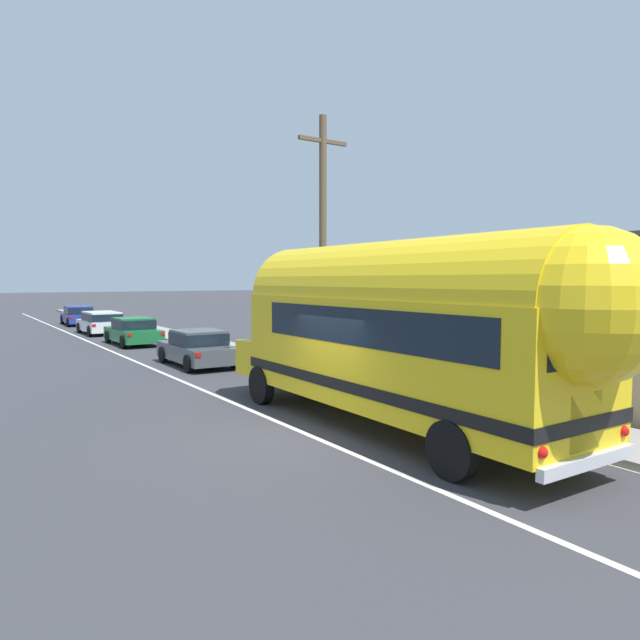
{
  "coord_description": "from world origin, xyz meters",
  "views": [
    {
      "loc": [
        -6.34,
        -9.92,
        3.29
      ],
      "look_at": [
        1.94,
        2.56,
        2.22
      ],
      "focal_mm": 31.93,
      "sensor_mm": 36.0,
      "label": 1
    }
  ],
  "objects_px": {
    "utility_pole": "(323,244)",
    "painted_bus": "(406,327)",
    "car_second": "(133,330)",
    "car_lead": "(198,347)",
    "car_fourth": "(78,315)",
    "car_third": "(101,321)"
  },
  "relations": [
    {
      "from": "car_third",
      "to": "car_fourth",
      "type": "relative_size",
      "value": 0.92
    },
    {
      "from": "utility_pole",
      "to": "painted_bus",
      "type": "bearing_deg",
      "value": -109.0
    },
    {
      "from": "car_second",
      "to": "car_third",
      "type": "height_order",
      "value": "same"
    },
    {
      "from": "car_fourth",
      "to": "car_second",
      "type": "bearing_deg",
      "value": -90.69
    },
    {
      "from": "utility_pole",
      "to": "painted_bus",
      "type": "relative_size",
      "value": 0.75
    },
    {
      "from": "car_lead",
      "to": "car_second",
      "type": "bearing_deg",
      "value": 90.62
    },
    {
      "from": "painted_bus",
      "to": "car_third",
      "type": "bearing_deg",
      "value": 90.45
    },
    {
      "from": "car_fourth",
      "to": "car_third",
      "type": "bearing_deg",
      "value": -91.89
    },
    {
      "from": "car_lead",
      "to": "car_fourth",
      "type": "bearing_deg",
      "value": 89.78
    },
    {
      "from": "car_second",
      "to": "car_fourth",
      "type": "distance_m",
      "value": 15.03
    },
    {
      "from": "utility_pole",
      "to": "car_fourth",
      "type": "xyz_separation_m",
      "value": [
        -2.15,
        28.77,
        -3.68
      ]
    },
    {
      "from": "painted_bus",
      "to": "car_lead",
      "type": "xyz_separation_m",
      "value": [
        -0.02,
        11.68,
        -1.58
      ]
    },
    {
      "from": "painted_bus",
      "to": "car_fourth",
      "type": "distance_m",
      "value": 35.24
    },
    {
      "from": "car_lead",
      "to": "car_third",
      "type": "relative_size",
      "value": 1.0
    },
    {
      "from": "car_third",
      "to": "car_lead",
      "type": "bearing_deg",
      "value": -89.3
    },
    {
      "from": "painted_bus",
      "to": "car_fourth",
      "type": "relative_size",
      "value": 2.42
    },
    {
      "from": "painted_bus",
      "to": "car_second",
      "type": "bearing_deg",
      "value": 90.33
    },
    {
      "from": "car_third",
      "to": "car_fourth",
      "type": "height_order",
      "value": "same"
    },
    {
      "from": "utility_pole",
      "to": "car_third",
      "type": "bearing_deg",
      "value": 96.78
    },
    {
      "from": "utility_pole",
      "to": "car_lead",
      "type": "height_order",
      "value": "utility_pole"
    },
    {
      "from": "car_fourth",
      "to": "car_lead",
      "type": "bearing_deg",
      "value": -90.22
    },
    {
      "from": "car_second",
      "to": "car_lead",
      "type": "bearing_deg",
      "value": -89.38
    }
  ]
}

